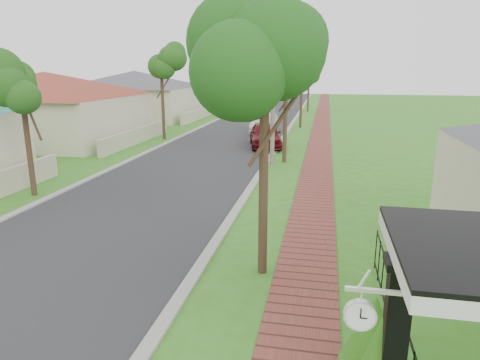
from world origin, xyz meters
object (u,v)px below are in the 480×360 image
Objects in this scene: parked_car_red at (265,135)px; station_clock at (361,313)px; parked_car_white at (264,124)px; porch_post at (393,356)px; near_tree at (265,73)px; utility_pole at (273,76)px.

parked_car_red is 6.95× the size of station_clock.
station_clock is (5.06, -27.34, 1.21)m from parked_car_white.
parked_car_white is at bearing 101.64° from porch_post.
near_tree reaches higher than parked_car_white.
station_clock is at bearing -79.35° from parked_car_white.
utility_pole is at bearing 96.03° from near_tree.
porch_post is 17.27m from utility_pole.
utility_pole reaches higher than station_clock.
porch_post reaches higher than parked_car_red.
parked_car_red is 0.77× the size of near_tree.
parked_car_white is at bearing 86.85° from parked_car_red.
near_tree is at bearing -94.19° from parked_car_red.
utility_pole is (1.90, -10.39, 3.67)m from parked_car_white.
parked_car_white is 11.18m from utility_pole.
near_tree is (2.32, -17.01, 3.93)m from parked_car_red.
station_clock reaches higher than parked_car_white.
utility_pole is 17.42m from station_clock.
near_tree is at bearing 111.77° from station_clock.
utility_pole is at bearing -89.74° from parked_car_red.
utility_pole is 13.30× the size of station_clock.
station_clock is (1.86, -4.66, -2.76)m from near_tree.
near_tree is at bearing -83.97° from utility_pole.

